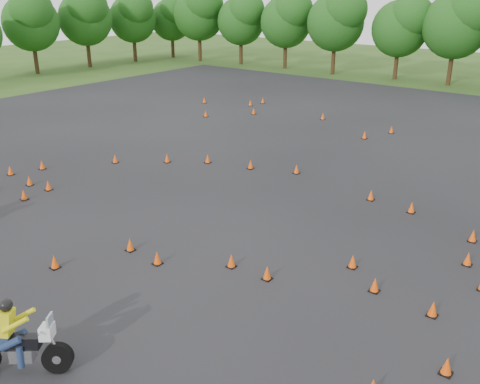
{
  "coord_description": "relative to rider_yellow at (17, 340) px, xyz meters",
  "views": [
    {
      "loc": [
        12.04,
        -11.59,
        8.85
      ],
      "look_at": [
        0.0,
        4.0,
        1.2
      ],
      "focal_mm": 40.0,
      "sensor_mm": 36.0,
      "label": 1
    }
  ],
  "objects": [
    {
      "name": "asphalt_pad",
      "position": [
        -1.39,
        12.48,
        -0.97
      ],
      "size": [
        62.0,
        62.0,
        0.0
      ],
      "primitive_type": "plane",
      "color": "black",
      "rests_on": "ground"
    },
    {
      "name": "traffic_cones",
      "position": [
        -1.04,
        11.44,
        -0.74
      ],
      "size": [
        33.25,
        33.35,
        0.45
      ],
      "color": "#FB520A",
      "rests_on": "asphalt_pad"
    },
    {
      "name": "ground",
      "position": [
        -1.39,
        6.48,
        -0.97
      ],
      "size": [
        140.0,
        140.0,
        0.0
      ],
      "primitive_type": "plane",
      "color": "#2D5119",
      "rests_on": "ground"
    },
    {
      "name": "rider_yellow",
      "position": [
        0.0,
        0.0,
        0.0
      ],
      "size": [
        2.42,
        2.2,
        1.94
      ],
      "primitive_type": null,
      "rotation": [
        0.0,
        0.0,
        0.7
      ],
      "color": "#D3CD12",
      "rests_on": "ground"
    }
  ]
}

